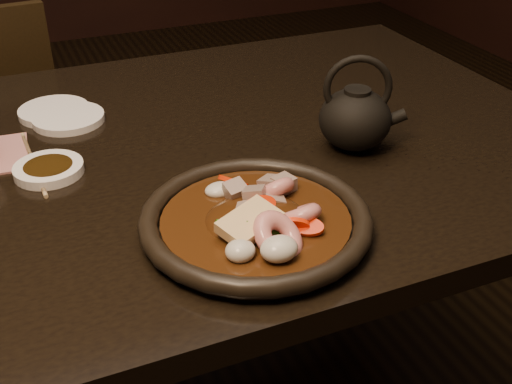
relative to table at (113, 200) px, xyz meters
name	(u,v)px	position (x,y,z in m)	size (l,w,h in m)	color
table	(113,200)	(0.00, 0.00, 0.00)	(1.60, 0.90, 0.75)	black
plate	(256,221)	(0.14, -0.28, 0.09)	(0.31, 0.31, 0.03)	black
stirfry	(261,218)	(0.15, -0.28, 0.10)	(0.16, 0.23, 0.07)	#321909
soy_dish	(49,169)	(-0.09, -0.01, 0.08)	(0.11, 0.11, 0.01)	white
saucer_left	(68,118)	(-0.03, 0.17, 0.08)	(0.13, 0.13, 0.01)	white
saucer_right	(54,111)	(-0.05, 0.21, 0.08)	(0.13, 0.13, 0.01)	white
chopsticks	(33,163)	(-0.11, 0.03, 0.08)	(0.02, 0.22, 0.01)	tan
teapot	(356,116)	(0.38, -0.12, 0.14)	(0.14, 0.12, 0.16)	black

